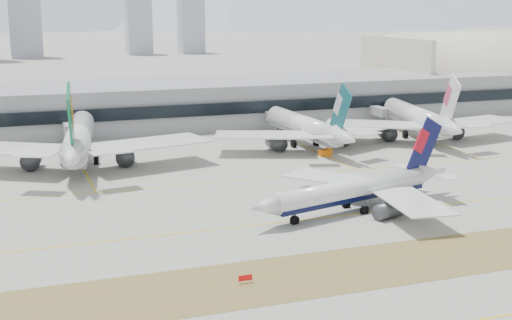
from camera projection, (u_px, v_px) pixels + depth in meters
name	position (u px, v px, depth m)	size (l,w,h in m)	color
ground	(260.00, 217.00, 142.90)	(3000.00, 3000.00, 0.00)	#9C9A92
taxiing_airliner	(359.00, 190.00, 146.53)	(52.66, 44.95, 17.98)	white
widebody_eva	(78.00, 141.00, 186.54)	(69.68, 68.87, 25.13)	white
widebody_cathay	(307.00, 128.00, 210.93)	(60.84, 59.37, 21.68)	white
widebody_china_air	(419.00, 119.00, 224.40)	(63.51, 63.04, 23.08)	white
terminal	(146.00, 105.00, 246.78)	(280.00, 43.10, 15.00)	gray
hangar	(480.00, 99.00, 318.14)	(91.00, 60.00, 60.00)	beige
hold_sign_left	(245.00, 278.00, 108.63)	(2.20, 0.15, 1.35)	red
gse_c	(326.00, 152.00, 199.57)	(3.55, 2.00, 2.60)	orange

